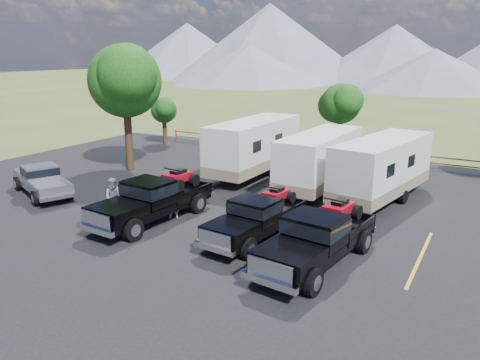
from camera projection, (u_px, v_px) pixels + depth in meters
The scene contains 17 objects.
ground at pixel (224, 265), 16.60m from camera, with size 320.00×320.00×0.00m, color #485524.
asphalt_lot at pixel (262, 237), 19.11m from camera, with size 44.00×34.00×0.04m, color black.
stall_lines at pixel (272, 228), 19.95m from camera, with size 12.12×5.50×0.01m.
tree_big_nw at pixel (125, 81), 28.65m from camera, with size 5.54×5.18×7.84m.
tree_north at pixel (340, 104), 32.52m from camera, with size 3.46×3.24×5.25m.
tree_nw_small at pixel (164, 110), 37.75m from camera, with size 2.59×2.43×3.85m.
rail_fence at pixel (394, 157), 31.03m from camera, with size 36.12×0.12×1.00m.
mountain_range at pixel (435, 50), 107.15m from camera, with size 209.00×71.00×20.00m.
rig_left at pixel (153, 199), 20.63m from camera, with size 2.63×6.49×2.12m.
rig_center at pixel (257, 216), 18.75m from camera, with size 2.40×5.74×1.87m.
rig_right at pixel (318, 237), 16.38m from camera, with size 2.79×6.41×2.07m.
trailer_left at pixel (254, 147), 28.12m from camera, with size 2.66×9.64×3.35m.
trailer_center at pixel (320, 161), 25.13m from camera, with size 2.53×8.94×3.11m.
trailer_right at pixel (382, 169), 23.28m from camera, with size 3.62×9.12×3.15m.
pickup_silver at pixel (42, 180), 24.38m from camera, with size 5.52×3.58×1.58m.
person_a at pixel (173, 201), 20.96m from camera, with size 0.59×0.39×1.62m, color #BEBEBE.
person_b at pixel (114, 198), 21.15m from camera, with size 0.88×0.68×1.81m, color slate.
Camera 1 is at (7.99, -12.96, 7.30)m, focal length 35.00 mm.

